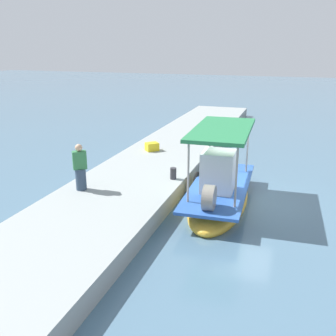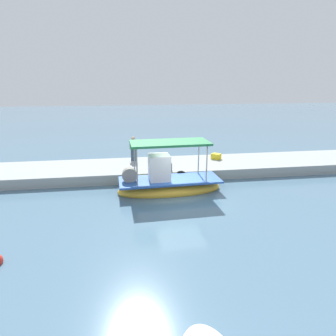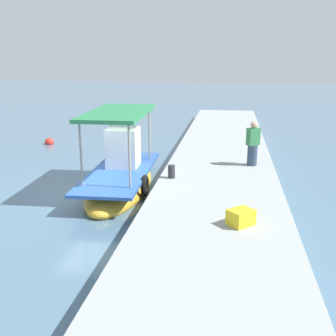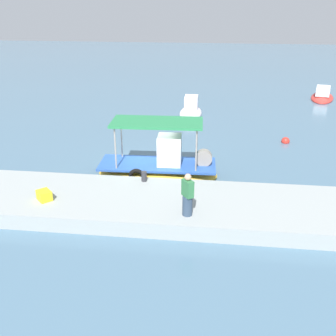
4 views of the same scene
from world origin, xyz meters
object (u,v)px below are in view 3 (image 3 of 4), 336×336
Objects in this scene: mooring_bollard at (172,172)px; marker_buoy at (49,142)px; cargo_crate at (241,217)px; main_fishing_boat at (121,175)px; fisherman_near_bollard at (253,146)px.

marker_buoy is at bearing 46.94° from mooring_bollard.
mooring_bollard is 0.75× the size of cargo_crate.
main_fishing_boat reaches higher than fisherman_near_bollard.
marker_buoy is (10.78, 9.90, -0.72)m from cargo_crate.
main_fishing_boat is at bearing 45.46° from cargo_crate.
cargo_crate is at bearing 174.87° from fisherman_near_bollard.
main_fishing_boat is 4.97m from fisherman_near_bollard.
mooring_bollard reaches higher than cargo_crate.
cargo_crate is at bearing -134.54° from main_fishing_boat.
fisherman_near_bollard is at bearing -69.96° from main_fishing_boat.
marker_buoy is at bearing 40.71° from main_fishing_boat.
cargo_crate reaches higher than marker_buoy.
marker_buoy is at bearing 42.57° from cargo_crate.
cargo_crate is 14.66m from marker_buoy.
mooring_bollard is at bearing -102.54° from main_fishing_boat.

